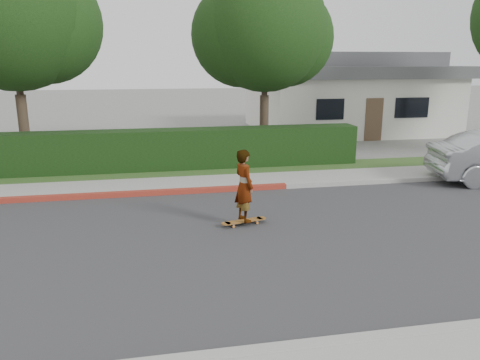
{
  "coord_description": "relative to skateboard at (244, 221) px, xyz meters",
  "views": [
    {
      "loc": [
        -3.05,
        -9.4,
        3.83
      ],
      "look_at": [
        -0.93,
        1.55,
        1.0
      ],
      "focal_mm": 35.0,
      "sensor_mm": 36.0,
      "label": 1
    }
  ],
  "objects": [
    {
      "name": "hedge",
      "position": [
        -2.07,
        6.15,
        0.65
      ],
      "size": [
        15.0,
        1.0,
        1.5
      ],
      "primitive_type": "cube",
      "color": "black",
      "rests_on": "ground"
    },
    {
      "name": "sidewalk_far",
      "position": [
        0.93,
        3.95,
        -0.04
      ],
      "size": [
        60.0,
        1.6,
        0.12
      ],
      "primitive_type": "cube",
      "color": "gray",
      "rests_on": "ground"
    },
    {
      "name": "tree_left",
      "position": [
        -6.58,
        7.64,
        5.16
      ],
      "size": [
        5.99,
        5.21,
        8.0
      ],
      "color": "#33261C",
      "rests_on": "ground"
    },
    {
      "name": "curb_far",
      "position": [
        0.93,
        3.05,
        -0.03
      ],
      "size": [
        60.0,
        0.2,
        0.15
      ],
      "primitive_type": "cube",
      "color": "#9E9E99",
      "rests_on": "ground"
    },
    {
      "name": "ground",
      "position": [
        0.93,
        -1.05,
        -0.1
      ],
      "size": [
        120.0,
        120.0,
        0.0
      ],
      "primitive_type": "plane",
      "color": "slate",
      "rests_on": "ground"
    },
    {
      "name": "curb_red_section",
      "position": [
        -4.07,
        3.05,
        -0.02
      ],
      "size": [
        12.0,
        0.21,
        0.15
      ],
      "primitive_type": "cube",
      "color": "maroon",
      "rests_on": "ground"
    },
    {
      "name": "skateboard",
      "position": [
        0.0,
        0.0,
        0.0
      ],
      "size": [
        1.19,
        0.5,
        0.11
      ],
      "rotation": [
        0.0,
        0.0,
        0.24
      ],
      "color": "#B76D32",
      "rests_on": "ground"
    },
    {
      "name": "planting_strip",
      "position": [
        0.93,
        5.55,
        -0.05
      ],
      "size": [
        60.0,
        1.6,
        0.1
      ],
      "primitive_type": "cube",
      "color": "#2D4C1E",
      "rests_on": "ground"
    },
    {
      "name": "tree_center",
      "position": [
        2.42,
        8.14,
        4.8
      ],
      "size": [
        5.66,
        4.84,
        7.44
      ],
      "color": "#33261C",
      "rests_on": "ground"
    },
    {
      "name": "road",
      "position": [
        0.93,
        -1.05,
        -0.1
      ],
      "size": [
        60.0,
        8.0,
        0.01
      ],
      "primitive_type": "cube",
      "color": "#2D2D30",
      "rests_on": "ground"
    },
    {
      "name": "house",
      "position": [
        8.93,
        14.95,
        1.99
      ],
      "size": [
        10.6,
        8.6,
        4.3
      ],
      "color": "beige",
      "rests_on": "ground"
    },
    {
      "name": "skateboarder",
      "position": [
        0.0,
        0.0,
        0.89
      ],
      "size": [
        0.59,
        0.73,
        1.74
      ],
      "primitive_type": "imported",
      "rotation": [
        0.0,
        0.0,
        1.89
      ],
      "color": "white",
      "rests_on": "skateboard"
    },
    {
      "name": "curb_near",
      "position": [
        0.93,
        -5.15,
        -0.03
      ],
      "size": [
        60.0,
        0.2,
        0.15
      ],
      "primitive_type": "cube",
      "color": "#9E9E99",
      "rests_on": "ground"
    }
  ]
}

